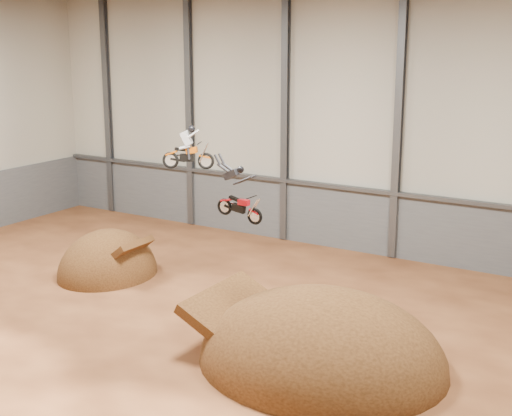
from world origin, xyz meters
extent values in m
plane|color=#522A15|center=(0.00, 0.00, 0.00)|extent=(40.00, 40.00, 0.00)
cube|color=#BAB6A5|center=(0.00, 15.00, 7.00)|extent=(40.00, 0.10, 14.00)
cube|color=#575A5F|center=(0.00, 14.90, 1.75)|extent=(39.80, 0.18, 3.50)
cube|color=#47494F|center=(0.00, 14.75, 3.55)|extent=(39.80, 0.35, 0.20)
cube|color=#47494F|center=(-16.67, 14.80, 7.00)|extent=(0.40, 0.36, 13.90)
cube|color=#47494F|center=(-10.00, 14.80, 7.00)|extent=(0.40, 0.36, 13.90)
cube|color=#47494F|center=(-3.33, 14.80, 7.00)|extent=(0.40, 0.36, 13.90)
cube|color=#47494F|center=(3.33, 14.80, 7.00)|extent=(0.40, 0.36, 13.90)
ellipsoid|color=#361E0D|center=(-7.81, 4.71, 0.00)|extent=(4.60, 5.31, 4.60)
ellipsoid|color=#361E0D|center=(5.69, 1.32, 0.00)|extent=(9.27, 8.20, 5.35)
camera|label=1|loc=(16.05, -20.39, 11.73)|focal=50.00mm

